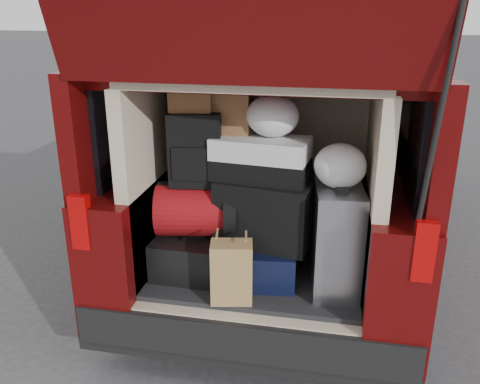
% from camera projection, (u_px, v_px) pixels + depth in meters
% --- Properties ---
extents(ground, '(80.00, 80.00, 0.00)m').
position_uv_depth(ground, '(252.00, 362.00, 3.16)').
color(ground, '#323234').
rests_on(ground, ground).
extents(minivan, '(1.90, 5.35, 2.77)m').
position_uv_depth(minivan, '(288.00, 145.00, 4.55)').
color(minivan, black).
rests_on(minivan, ground).
extents(load_floor, '(1.24, 1.05, 0.55)m').
position_uv_depth(load_floor, '(259.00, 300.00, 3.32)').
color(load_floor, black).
rests_on(load_floor, ground).
extents(black_hardshell, '(0.44, 0.60, 0.23)m').
position_uv_depth(black_hardshell, '(197.00, 248.00, 3.16)').
color(black_hardshell, black).
rests_on(black_hardshell, load_floor).
extents(navy_hardshell, '(0.46, 0.54, 0.22)m').
position_uv_depth(navy_hardshell, '(261.00, 258.00, 3.06)').
color(navy_hardshell, black).
rests_on(navy_hardshell, load_floor).
extents(silver_roller, '(0.30, 0.44, 0.61)m').
position_uv_depth(silver_roller, '(336.00, 239.00, 2.84)').
color(silver_roller, silver).
rests_on(silver_roller, load_floor).
extents(kraft_bag, '(0.25, 0.18, 0.35)m').
position_uv_depth(kraft_bag, '(232.00, 272.00, 2.76)').
color(kraft_bag, '#9E8047').
rests_on(kraft_bag, load_floor).
extents(red_duffel, '(0.52, 0.39, 0.31)m').
position_uv_depth(red_duffel, '(197.00, 210.00, 3.02)').
color(red_duffel, maroon).
rests_on(red_duffel, black_hardshell).
extents(black_soft_case, '(0.58, 0.40, 0.39)m').
position_uv_depth(black_soft_case, '(265.00, 212.00, 2.95)').
color(black_soft_case, black).
rests_on(black_soft_case, navy_hardshell).
extents(backpack, '(0.32, 0.22, 0.43)m').
position_uv_depth(backpack, '(196.00, 149.00, 2.92)').
color(backpack, black).
rests_on(backpack, red_duffel).
extents(twotone_duffel, '(0.57, 0.34, 0.24)m').
position_uv_depth(twotone_duffel, '(261.00, 158.00, 2.86)').
color(twotone_duffel, silver).
rests_on(twotone_duffel, black_soft_case).
extents(grocery_sack_lower, '(0.27, 0.23, 0.21)m').
position_uv_depth(grocery_sack_lower, '(191.00, 91.00, 2.85)').
color(grocery_sack_lower, brown).
rests_on(grocery_sack_lower, backpack).
extents(grocery_sack_upper, '(0.24, 0.20, 0.24)m').
position_uv_depth(grocery_sack_upper, '(231.00, 112.00, 2.91)').
color(grocery_sack_upper, brown).
rests_on(grocery_sack_upper, twotone_duffel).
extents(plastic_bag_center, '(0.34, 0.33, 0.24)m').
position_uv_depth(plastic_bag_center, '(273.00, 116.00, 2.81)').
color(plastic_bag_center, white).
rests_on(plastic_bag_center, twotone_duffel).
extents(plastic_bag_right, '(0.33, 0.31, 0.24)m').
position_uv_depth(plastic_bag_right, '(340.00, 166.00, 2.70)').
color(plastic_bag_right, white).
rests_on(plastic_bag_right, silver_roller).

